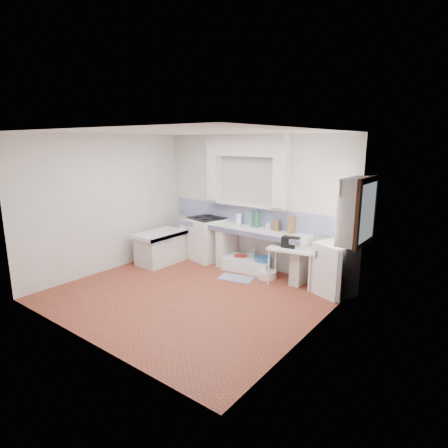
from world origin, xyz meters
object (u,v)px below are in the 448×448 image
Objects in this scene: sink at (249,265)px; side_table at (292,267)px; stove at (207,239)px; fridge at (335,269)px.

side_table is (1.08, -0.20, 0.24)m from sink.
stove is at bearing 165.16° from side_table.
sink is 1.90m from fridge.
fridge is at bearing -11.09° from sink.
stove reaches higher than side_table.
side_table is at bearing -153.08° from fridge.
fridge reaches higher than side_table.
fridge is (1.86, -0.11, 0.34)m from sink.
fridge reaches higher than sink.
fridge is at bearing 10.03° from stove.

